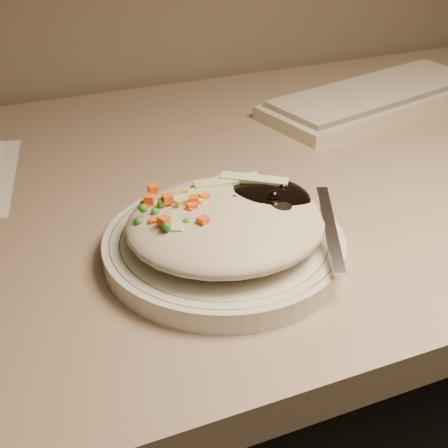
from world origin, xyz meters
name	(u,v)px	position (x,y,z in m)	size (l,w,h in m)	color
desk	(230,301)	(0.00, 1.38, 0.54)	(1.40, 0.70, 0.74)	gray
plate	(224,247)	(-0.08, 1.22, 0.75)	(0.24, 0.24, 0.02)	silver
plate_rim	(224,238)	(-0.08, 1.22, 0.76)	(0.22, 0.22, 0.00)	#144723
meal	(228,218)	(-0.07, 1.22, 0.78)	(0.21, 0.19, 0.05)	#B5AB93
keyboard	(377,97)	(0.30, 1.51, 0.75)	(0.40, 0.22, 0.03)	#BDB59B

